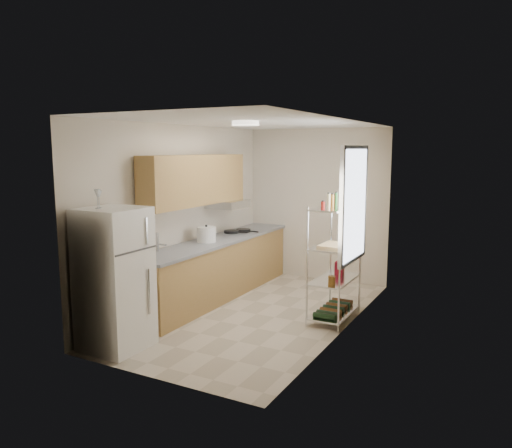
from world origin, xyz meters
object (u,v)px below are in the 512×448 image
(refrigerator, at_px, (114,279))
(espresso_machine, at_px, (347,231))
(frying_pan_large, at_px, (231,232))
(cutting_board, at_px, (335,245))
(rice_cooker, at_px, (206,234))

(refrigerator, height_order, espresso_machine, refrigerator)
(frying_pan_large, height_order, espresso_machine, espresso_machine)
(cutting_board, bearing_deg, rice_cooker, -179.48)
(refrigerator, xyz_separation_m, espresso_machine, (1.93, 2.41, 0.34))
(frying_pan_large, bearing_deg, espresso_machine, -16.60)
(refrigerator, xyz_separation_m, frying_pan_large, (-0.15, 2.81, 0.12))
(refrigerator, distance_m, cutting_board, 2.76)
(refrigerator, xyz_separation_m, rice_cooker, (-0.06, 1.96, 0.21))
(refrigerator, distance_m, espresso_machine, 3.10)
(rice_cooker, bearing_deg, frying_pan_large, 95.59)
(rice_cooker, relative_size, frying_pan_large, 1.16)
(refrigerator, bearing_deg, frying_pan_large, 93.00)
(refrigerator, distance_m, frying_pan_large, 2.81)
(cutting_board, bearing_deg, frying_pan_large, 157.97)
(rice_cooker, relative_size, espresso_machine, 1.02)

